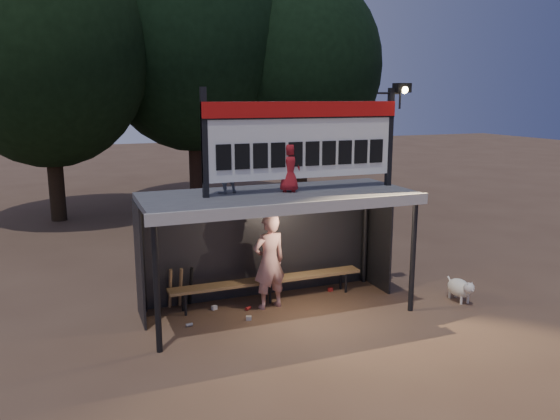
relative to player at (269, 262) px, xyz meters
name	(u,v)px	position (x,y,z in m)	size (l,w,h in m)	color
ground	(278,311)	(0.08, -0.24, -0.93)	(80.00, 80.00, 0.00)	#4F3727
player	(269,262)	(0.00, 0.00, 0.00)	(0.68, 0.45, 1.87)	silver
child_a	(224,168)	(-0.84, 0.08, 1.84)	(0.44, 0.34, 0.91)	slate
child_b	(289,168)	(0.31, -0.22, 1.84)	(0.44, 0.29, 0.91)	maroon
dugout_shelter	(273,215)	(0.08, 0.00, 0.91)	(5.10, 2.08, 2.32)	#424244
scoreboard_assembly	(306,137)	(0.64, -0.25, 2.39)	(4.10, 0.27, 1.99)	black
bench	(268,281)	(0.08, 0.31, -0.50)	(4.00, 0.35, 0.48)	olive
tree_left	(45,49)	(-3.92, 9.76, 4.58)	(6.46, 6.46, 9.27)	black
tree_mid	(192,38)	(1.08, 11.26, 5.23)	(7.22, 7.22, 10.36)	#301E15
tree_right	(302,66)	(5.08, 10.26, 4.25)	(6.08, 6.08, 8.72)	#301F15
dog	(460,288)	(3.70, -1.09, -0.66)	(0.36, 0.81, 0.49)	#EDE5CD
bats	(181,287)	(-1.63, 0.58, -0.50)	(0.48, 0.33, 0.84)	#987047
litter	(249,309)	(-0.42, -0.02, -0.90)	(3.30, 0.93, 0.08)	#B1201E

